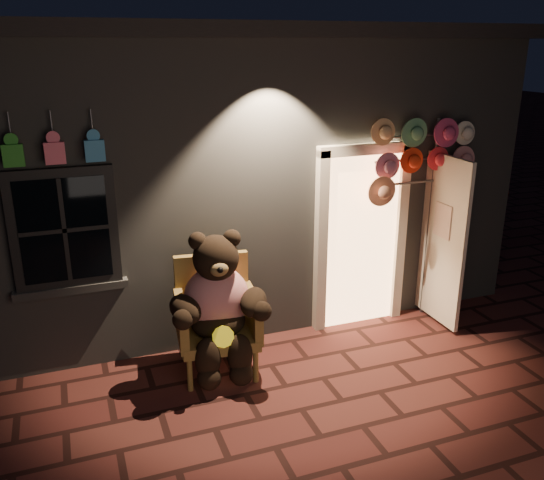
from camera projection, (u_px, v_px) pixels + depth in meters
ground at (302, 410)px, 5.38m from camera, size 60.00×60.00×0.00m
shop_building at (196, 153)px, 8.36m from camera, size 7.30×5.95×3.51m
wicker_armchair at (216, 315)px, 5.94m from camera, size 0.88×0.81×1.18m
teddy_bear at (218, 304)px, 5.74m from camera, size 1.07×0.88×1.48m
hat_rack at (423, 155)px, 6.50m from camera, size 1.39×0.22×2.46m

